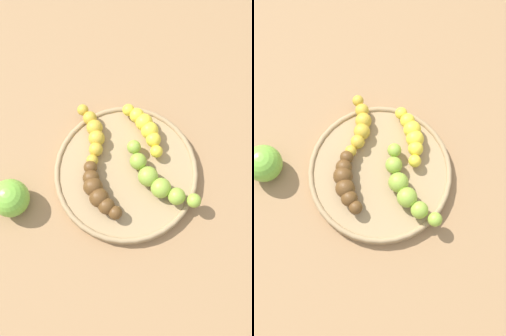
% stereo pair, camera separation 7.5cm
% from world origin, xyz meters
% --- Properties ---
extents(ground_plane, '(2.40, 2.40, 0.00)m').
position_xyz_m(ground_plane, '(0.00, 0.00, 0.00)').
color(ground_plane, '#936D47').
extents(fruit_bowl, '(0.26, 0.26, 0.02)m').
position_xyz_m(fruit_bowl, '(0.00, 0.00, 0.01)').
color(fruit_bowl, '#A08259').
rests_on(fruit_bowl, ground_plane).
extents(banana_green, '(0.08, 0.17, 0.04)m').
position_xyz_m(banana_green, '(0.04, -0.05, 0.04)').
color(banana_green, '#8CAD38').
rests_on(banana_green, fruit_bowl).
extents(banana_yellow, '(0.04, 0.12, 0.03)m').
position_xyz_m(banana_yellow, '(0.07, 0.05, 0.04)').
color(banana_yellow, yellow).
rests_on(banana_yellow, fruit_bowl).
extents(banana_spotted, '(0.06, 0.12, 0.03)m').
position_xyz_m(banana_spotted, '(-0.02, 0.09, 0.03)').
color(banana_spotted, gold).
rests_on(banana_spotted, fruit_bowl).
extents(banana_overripe, '(0.04, 0.12, 0.04)m').
position_xyz_m(banana_overripe, '(-0.06, -0.01, 0.04)').
color(banana_overripe, '#593819').
rests_on(banana_overripe, fruit_bowl).
extents(apple_green, '(0.07, 0.07, 0.07)m').
position_xyz_m(apple_green, '(-0.20, 0.06, 0.03)').
color(apple_green, '#72B238').
rests_on(apple_green, ground_plane).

